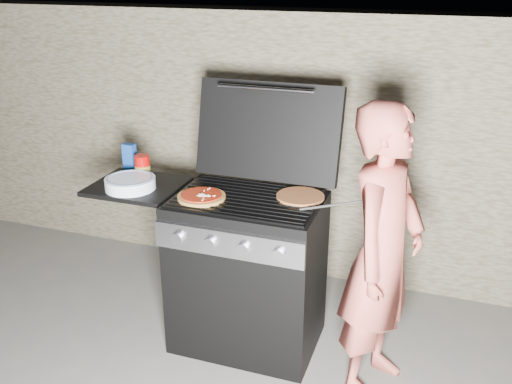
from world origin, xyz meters
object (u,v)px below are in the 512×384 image
(gas_grill, at_px, (207,265))
(sauce_jar, at_px, (142,167))
(pizza_topped, at_px, (201,196))
(person, at_px, (383,255))

(gas_grill, xyz_separation_m, sauce_jar, (-0.44, 0.11, 0.52))
(gas_grill, xyz_separation_m, pizza_topped, (0.02, -0.09, 0.47))
(sauce_jar, distance_m, person, 1.47)
(pizza_topped, bearing_deg, sauce_jar, 156.78)
(gas_grill, distance_m, pizza_topped, 0.48)
(pizza_topped, distance_m, sauce_jar, 0.51)
(sauce_jar, bearing_deg, person, -8.88)
(pizza_topped, height_order, sauce_jar, sauce_jar)
(gas_grill, relative_size, pizza_topped, 5.22)
(person, bearing_deg, pizza_topped, 104.39)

